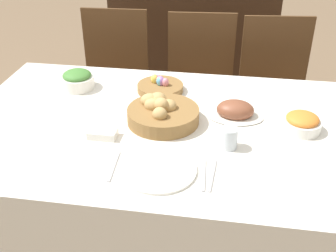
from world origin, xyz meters
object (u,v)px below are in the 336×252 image
Objects in this scene: chair_far_left at (114,81)px; carrot_bowl at (302,123)px; bread_basket at (162,113)px; drinking_cup at (229,138)px; spoon at (212,175)px; butter_dish at (103,134)px; chair_far_right at (275,91)px; ham_platter at (235,111)px; fork at (114,166)px; chair_far_center at (200,86)px; egg_basket at (160,87)px; sideboard at (193,45)px; knife at (204,175)px; green_salad_bowl at (77,80)px; dinner_plate at (158,170)px.

carrot_bowl is (1.05, -0.86, 0.28)m from chair_far_left.
drinking_cup is (0.29, -0.16, 0.00)m from bread_basket.
spoon is 0.49m from butter_dish.
chair_far_right reaches higher than butter_dish.
ham_platter reaches higher than fork.
chair_far_center is 4.24× the size of egg_basket.
chair_far_left is at bearing -116.35° from sideboard.
fork is (-0.69, -0.37, -0.03)m from carrot_bowl.
spoon is at bearing -132.79° from carrot_bowl.
butter_dish is (-0.21, -0.16, -0.02)m from bread_basket.
ham_platter is 0.28m from carrot_bowl.
knife is at bearing -67.29° from egg_basket.
knife is at bearing -23.90° from butter_dish.
egg_basket is 1.96× the size of butter_dish.
sideboard is 1.95m from butter_dish.
carrot_bowl is (0.02, -0.86, 0.28)m from chair_far_right.
chair_far_left is at bearing 115.71° from knife.
bread_basket is 1.23× the size of ham_platter.
chair_far_center reaches higher than sideboard.
egg_basket is at bearing 109.50° from knife.
spoon is at bearing -82.47° from sideboard.
green_salad_bowl is at bearing 134.71° from knife.
knife is 0.21m from drinking_cup.
spoon is (-0.32, -1.23, 0.25)m from chair_far_right.
fork is at bearing -133.95° from ham_platter.
green_salad_bowl reaches higher than carrot_bowl.
fork is at bearing -176.79° from spoon.
chair_far_left reaches higher than drinking_cup.
chair_far_left is at bearing 103.89° from butter_dish.
dinner_plate is at bearing -96.76° from chair_far_center.
sideboard is 2.14m from knife.
spoon is at bearing -3.21° from fork.
chair_far_left reaches higher than green_salad_bowl.
sideboard is at bearing 99.68° from drinking_cup.
chair_far_right is at bearing -55.78° from sideboard.
drinking_cup is at bearing -84.01° from chair_far_center.
sideboard reaches higher than butter_dish.
carrot_bowl is (0.62, -1.74, 0.33)m from sideboard.
chair_far_left is at bearing 175.29° from chair_far_center.
knife is (0.12, -1.23, 0.25)m from chair_far_center.
bread_basket is (0.04, -1.76, 0.33)m from sideboard.
chair_far_right is 5.83× the size of green_salad_bowl.
bread_basket is (-0.55, -0.88, 0.28)m from chair_far_right.
egg_basket is at bearing -90.73° from sideboard.
knife is 0.03m from spoon.
green_salad_bowl is (-0.55, -0.62, 0.29)m from chair_far_center.
drinking_cup reaches higher than dinner_plate.
chair_far_right and chair_far_center have the same top height.
egg_basket reaches higher than butter_dish.
fork is at bearing -92.10° from sideboard.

